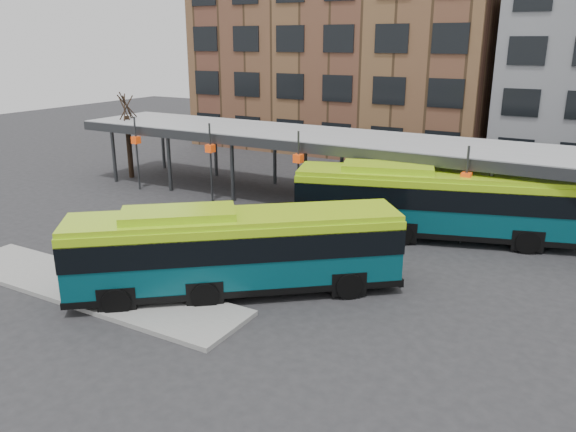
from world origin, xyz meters
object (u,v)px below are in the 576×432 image
(tree, at_px, (129,144))
(pedestrian, at_px, (136,272))
(bus_front, at_px, (234,249))
(bus_rear, at_px, (430,201))

(tree, bearing_deg, pedestrian, -44.75)
(tree, distance_m, pedestrian, 20.68)
(tree, xyz_separation_m, bus_front, (17.68, -12.28, -0.63))
(bus_front, height_order, pedestrian, bus_front)
(tree, distance_m, bus_front, 21.53)
(tree, relative_size, bus_front, 0.49)
(pedestrian, bearing_deg, bus_rear, 9.64)
(bus_rear, bearing_deg, tree, 156.98)
(bus_front, height_order, bus_rear, bus_rear)
(tree, distance_m, bus_rear, 22.48)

